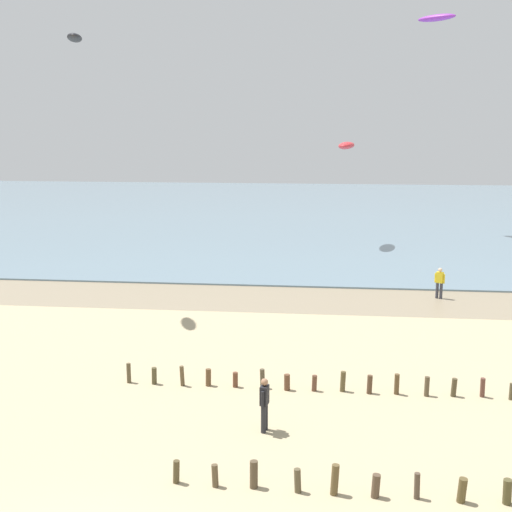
% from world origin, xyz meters
% --- Properties ---
extents(wet_sand_strip, '(120.00, 5.52, 0.01)m').
position_xyz_m(wet_sand_strip, '(0.00, 22.94, 0.00)').
color(wet_sand_strip, gray).
rests_on(wet_sand_strip, ground).
extents(sea, '(160.00, 70.00, 0.10)m').
position_xyz_m(sea, '(0.00, 60.70, 0.05)').
color(sea, slate).
rests_on(sea, ground).
extents(groyne_near, '(9.57, 0.38, 0.82)m').
position_xyz_m(groyne_near, '(6.76, 3.82, 0.34)').
color(groyne_near, '#4C4027').
rests_on(groyne_near, ground).
extents(groyne_mid, '(14.60, 0.34, 0.75)m').
position_xyz_m(groyne_mid, '(5.58, 10.47, 0.33)').
color(groyne_mid, brown).
rests_on(groyne_mid, ground).
extents(person_nearest_camera, '(0.51, 0.36, 1.71)m').
position_xyz_m(person_nearest_camera, '(11.65, 23.99, 0.92)').
color(person_nearest_camera, '#383842').
rests_on(person_nearest_camera, ground).
extents(person_right_flank, '(0.28, 0.56, 1.71)m').
position_xyz_m(person_right_flank, '(3.67, 7.13, 0.92)').
color(person_right_flank, '#232328').
rests_on(person_right_flank, ground).
extents(kite_aloft_1, '(1.74, 3.64, 0.64)m').
position_xyz_m(kite_aloft_1, '(6.91, 39.76, 7.78)').
color(kite_aloft_1, red).
extents(kite_aloft_3, '(3.41, 3.04, 0.63)m').
position_xyz_m(kite_aloft_3, '(14.27, 47.04, 18.07)').
color(kite_aloft_3, purple).
extents(kite_aloft_4, '(1.38, 2.28, 0.41)m').
position_xyz_m(kite_aloft_4, '(-6.63, 19.96, 13.35)').
color(kite_aloft_4, black).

